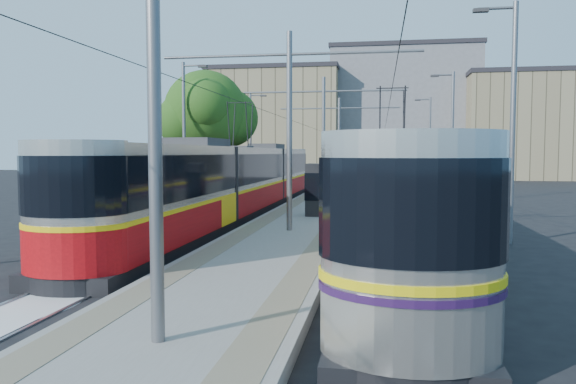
# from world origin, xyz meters

# --- Properties ---
(ground) EXTENTS (160.00, 160.00, 0.00)m
(ground) POSITION_xyz_m (0.00, 0.00, 0.00)
(ground) COLOR black
(ground) RESTS_ON ground
(platform) EXTENTS (4.00, 50.00, 0.30)m
(platform) POSITION_xyz_m (0.00, 17.00, 0.15)
(platform) COLOR gray
(platform) RESTS_ON ground
(tactile_strip_left) EXTENTS (0.70, 50.00, 0.01)m
(tactile_strip_left) POSITION_xyz_m (-1.45, 17.00, 0.30)
(tactile_strip_left) COLOR gray
(tactile_strip_left) RESTS_ON platform
(tactile_strip_right) EXTENTS (0.70, 50.00, 0.01)m
(tactile_strip_right) POSITION_xyz_m (1.45, 17.00, 0.30)
(tactile_strip_right) COLOR gray
(tactile_strip_right) RESTS_ON platform
(rails) EXTENTS (8.71, 70.00, 0.03)m
(rails) POSITION_xyz_m (0.00, 17.00, 0.02)
(rails) COLOR gray
(rails) RESTS_ON ground
(tram_left) EXTENTS (2.43, 32.32, 5.50)m
(tram_left) POSITION_xyz_m (-3.60, 15.18, 1.70)
(tram_left) COLOR black
(tram_left) RESTS_ON ground
(tram_right) EXTENTS (2.43, 30.31, 5.50)m
(tram_right) POSITION_xyz_m (3.60, 10.07, 1.86)
(tram_right) COLOR black
(tram_right) RESTS_ON ground
(catenary) EXTENTS (9.20, 70.00, 7.00)m
(catenary) POSITION_xyz_m (0.00, 14.15, 4.52)
(catenary) COLOR slate
(catenary) RESTS_ON platform
(street_lamps) EXTENTS (15.18, 38.22, 8.00)m
(street_lamps) POSITION_xyz_m (-0.00, 21.00, 4.18)
(street_lamps) COLOR slate
(street_lamps) RESTS_ON ground
(shelter) EXTENTS (0.70, 1.07, 2.29)m
(shelter) POSITION_xyz_m (0.31, 12.79, 1.50)
(shelter) COLOR black
(shelter) RESTS_ON platform
(tree) EXTENTS (5.49, 5.07, 7.97)m
(tree) POSITION_xyz_m (-6.86, 21.07, 5.39)
(tree) COLOR #382314
(tree) RESTS_ON ground
(building_left) EXTENTS (16.32, 12.24, 13.61)m
(building_left) POSITION_xyz_m (-10.00, 60.00, 6.81)
(building_left) COLOR gray
(building_left) RESTS_ON ground
(building_centre) EXTENTS (18.36, 14.28, 16.35)m
(building_centre) POSITION_xyz_m (6.00, 64.00, 8.18)
(building_centre) COLOR gray
(building_centre) RESTS_ON ground
(building_right) EXTENTS (14.28, 10.20, 12.36)m
(building_right) POSITION_xyz_m (20.00, 58.00, 6.19)
(building_right) COLOR gray
(building_right) RESTS_ON ground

